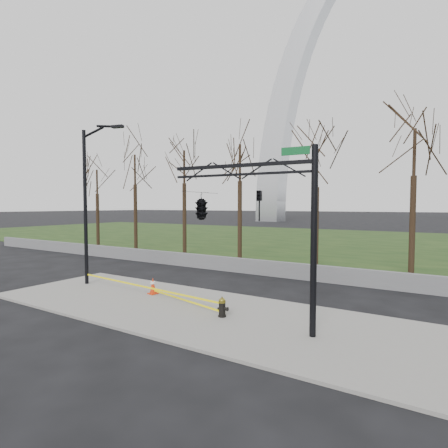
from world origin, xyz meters
The scene contains 11 objects.
ground centered at (0.00, 0.00, 0.00)m, with size 500.00×500.00×0.00m, color black.
sidewalk centered at (0.00, 0.00, 0.05)m, with size 18.00×6.00×0.10m, color gray.
grass_strip centered at (0.00, 30.00, 0.03)m, with size 120.00×40.00×0.06m, color black.
guardrail centered at (0.00, 8.00, 0.45)m, with size 60.00×0.30×0.90m, color #59595B.
gateway_arch centered at (0.00, 75.00, 32.50)m, with size 66.00×6.00×65.00m, color silver, non-canonical shape.
tree_row centered at (-1.36, 12.00, 4.73)m, with size 43.29×4.00×9.45m.
fire_hydrant centered at (1.70, -0.20, 0.44)m, with size 0.46×0.30×0.74m.
traffic_cone centered at (-2.77, 0.93, 0.47)m, with size 0.44×0.44×0.75m.
street_light centered at (-6.98, 0.78, 4.69)m, with size 2.35×0.78×8.21m.
traffic_signal_mast centered at (1.87, -0.60, 4.15)m, with size 5.09×2.52×6.00m.
caution_tape centered at (-2.00, 0.30, 0.48)m, with size 8.89×1.14×0.39m.
Camera 1 is at (8.34, -10.85, 4.15)m, focal length 28.03 mm.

